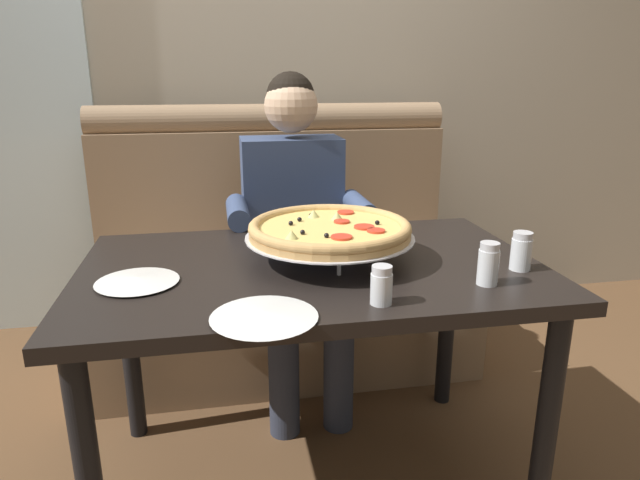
{
  "coord_description": "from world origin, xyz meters",
  "views": [
    {
      "loc": [
        -0.25,
        -1.5,
        1.27
      ],
      "look_at": [
        0.04,
        0.1,
        0.78
      ],
      "focal_mm": 31.16,
      "sensor_mm": 36.0,
      "label": 1
    }
  ],
  "objects_px": {
    "pizza": "(330,230)",
    "shaker_pepper_flakes": "(488,267)",
    "diner_main": "(296,219)",
    "plate_near_right": "(264,315)",
    "booth_bench": "(280,271)",
    "patio_chair": "(20,206)",
    "dining_table": "(312,292)",
    "plate_near_left": "(137,280)",
    "shaker_parmesan": "(381,288)",
    "shaker_oregano": "(521,254)"
  },
  "relations": [
    {
      "from": "shaker_oregano",
      "to": "shaker_pepper_flakes",
      "type": "relative_size",
      "value": 0.96
    },
    {
      "from": "dining_table",
      "to": "diner_main",
      "type": "height_order",
      "value": "diner_main"
    },
    {
      "from": "pizza",
      "to": "plate_near_right",
      "type": "height_order",
      "value": "pizza"
    },
    {
      "from": "shaker_parmesan",
      "to": "plate_near_right",
      "type": "distance_m",
      "value": 0.29
    },
    {
      "from": "pizza",
      "to": "patio_chair",
      "type": "height_order",
      "value": "pizza"
    },
    {
      "from": "dining_table",
      "to": "booth_bench",
      "type": "bearing_deg",
      "value": 90.0
    },
    {
      "from": "diner_main",
      "to": "shaker_pepper_flakes",
      "type": "height_order",
      "value": "diner_main"
    },
    {
      "from": "shaker_pepper_flakes",
      "to": "plate_near_left",
      "type": "bearing_deg",
      "value": 169.09
    },
    {
      "from": "booth_bench",
      "to": "patio_chair",
      "type": "relative_size",
      "value": 1.91
    },
    {
      "from": "pizza",
      "to": "plate_near_right",
      "type": "relative_size",
      "value": 2.01
    },
    {
      "from": "dining_table",
      "to": "plate_near_right",
      "type": "relative_size",
      "value": 5.37
    },
    {
      "from": "patio_chair",
      "to": "shaker_pepper_flakes",
      "type": "bearing_deg",
      "value": -49.78
    },
    {
      "from": "booth_bench",
      "to": "dining_table",
      "type": "relative_size",
      "value": 1.25
    },
    {
      "from": "pizza",
      "to": "shaker_pepper_flakes",
      "type": "distance_m",
      "value": 0.45
    },
    {
      "from": "shaker_pepper_flakes",
      "to": "patio_chair",
      "type": "xyz_separation_m",
      "value": [
        -1.82,
        2.15,
        -0.26
      ]
    },
    {
      "from": "dining_table",
      "to": "patio_chair",
      "type": "relative_size",
      "value": 1.53
    },
    {
      "from": "patio_chair",
      "to": "shaker_parmesan",
      "type": "bearing_deg",
      "value": -55.83
    },
    {
      "from": "plate_near_left",
      "to": "shaker_parmesan",
      "type": "bearing_deg",
      "value": -22.57
    },
    {
      "from": "dining_table",
      "to": "pizza",
      "type": "distance_m",
      "value": 0.19
    },
    {
      "from": "shaker_pepper_flakes",
      "to": "plate_near_right",
      "type": "relative_size",
      "value": 0.46
    },
    {
      "from": "dining_table",
      "to": "diner_main",
      "type": "relative_size",
      "value": 1.03
    },
    {
      "from": "dining_table",
      "to": "shaker_pepper_flakes",
      "type": "bearing_deg",
      "value": -30.22
    },
    {
      "from": "shaker_parmesan",
      "to": "booth_bench",
      "type": "bearing_deg",
      "value": 95.45
    },
    {
      "from": "diner_main",
      "to": "shaker_parmesan",
      "type": "xyz_separation_m",
      "value": [
        0.07,
        -0.93,
        0.07
      ]
    },
    {
      "from": "diner_main",
      "to": "plate_near_left",
      "type": "xyz_separation_m",
      "value": [
        -0.52,
        -0.68,
        0.04
      ]
    },
    {
      "from": "patio_chair",
      "to": "dining_table",
      "type": "bearing_deg",
      "value": -53.77
    },
    {
      "from": "dining_table",
      "to": "plate_near_right",
      "type": "distance_m",
      "value": 0.4
    },
    {
      "from": "plate_near_left",
      "to": "plate_near_right",
      "type": "distance_m",
      "value": 0.42
    },
    {
      "from": "shaker_pepper_flakes",
      "to": "plate_near_left",
      "type": "distance_m",
      "value": 0.92
    },
    {
      "from": "dining_table",
      "to": "plate_near_left",
      "type": "xyz_separation_m",
      "value": [
        -0.48,
        -0.07,
        0.1
      ]
    },
    {
      "from": "booth_bench",
      "to": "dining_table",
      "type": "bearing_deg",
      "value": -90.0
    },
    {
      "from": "shaker_oregano",
      "to": "shaker_pepper_flakes",
      "type": "xyz_separation_m",
      "value": [
        -0.14,
        -0.09,
        0.0
      ]
    },
    {
      "from": "diner_main",
      "to": "plate_near_right",
      "type": "height_order",
      "value": "diner_main"
    },
    {
      "from": "dining_table",
      "to": "diner_main",
      "type": "distance_m",
      "value": 0.62
    },
    {
      "from": "diner_main",
      "to": "patio_chair",
      "type": "height_order",
      "value": "diner_main"
    },
    {
      "from": "booth_bench",
      "to": "pizza",
      "type": "relative_size",
      "value": 3.33
    },
    {
      "from": "booth_bench",
      "to": "shaker_pepper_flakes",
      "type": "xyz_separation_m",
      "value": [
        0.42,
        -1.12,
        0.39
      ]
    },
    {
      "from": "dining_table",
      "to": "pizza",
      "type": "xyz_separation_m",
      "value": [
        0.06,
        0.02,
        0.18
      ]
    },
    {
      "from": "dining_table",
      "to": "pizza",
      "type": "height_order",
      "value": "pizza"
    },
    {
      "from": "booth_bench",
      "to": "plate_near_right",
      "type": "bearing_deg",
      "value": -97.8
    },
    {
      "from": "dining_table",
      "to": "shaker_pepper_flakes",
      "type": "height_order",
      "value": "shaker_pepper_flakes"
    },
    {
      "from": "pizza",
      "to": "plate_near_left",
      "type": "distance_m",
      "value": 0.55
    },
    {
      "from": "booth_bench",
      "to": "plate_near_left",
      "type": "height_order",
      "value": "booth_bench"
    },
    {
      "from": "shaker_oregano",
      "to": "shaker_parmesan",
      "type": "xyz_separation_m",
      "value": [
        -0.45,
        -0.16,
        -0.01
      ]
    },
    {
      "from": "shaker_parmesan",
      "to": "dining_table",
      "type": "bearing_deg",
      "value": 109.71
    },
    {
      "from": "plate_near_left",
      "to": "dining_table",
      "type": "bearing_deg",
      "value": 8.68
    },
    {
      "from": "diner_main",
      "to": "plate_near_left",
      "type": "distance_m",
      "value": 0.86
    },
    {
      "from": "diner_main",
      "to": "shaker_pepper_flakes",
      "type": "bearing_deg",
      "value": -65.96
    },
    {
      "from": "shaker_parmesan",
      "to": "shaker_pepper_flakes",
      "type": "relative_size",
      "value": 0.84
    },
    {
      "from": "dining_table",
      "to": "shaker_oregano",
      "type": "distance_m",
      "value": 0.6
    }
  ]
}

